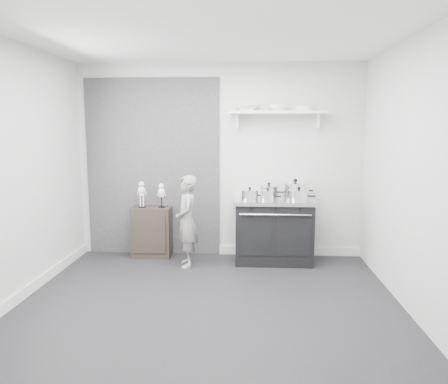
{
  "coord_description": "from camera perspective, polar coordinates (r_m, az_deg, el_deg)",
  "views": [
    {
      "loc": [
        0.42,
        -4.34,
        1.82
      ],
      "look_at": [
        0.11,
        0.95,
        1.03
      ],
      "focal_mm": 35.0,
      "sensor_mm": 36.0,
      "label": 1
    }
  ],
  "objects": [
    {
      "name": "pot_back_left",
      "position": [
        5.99,
        5.88,
        0.08
      ],
      "size": [
        0.34,
        0.26,
        0.21
      ],
      "color": "white",
      "rests_on": "stove"
    },
    {
      "name": "child",
      "position": [
        5.73,
        -4.88,
        -3.82
      ],
      "size": [
        0.38,
        0.49,
        1.2
      ],
      "primitive_type": "imported",
      "rotation": [
        0.0,
        0.0,
        -1.36
      ],
      "color": "gray",
      "rests_on": "ground"
    },
    {
      "name": "skeleton_torso",
      "position": [
        6.14,
        -8.17,
        -0.23
      ],
      "size": [
        0.11,
        0.07,
        0.39
      ],
      "primitive_type": null,
      "color": "white",
      "rests_on": "side_cabinet"
    },
    {
      "name": "room_shell",
      "position": [
        4.52,
        -3.14,
        6.17
      ],
      "size": [
        4.02,
        3.62,
        2.71
      ],
      "color": "#B9B9B7",
      "rests_on": "ground"
    },
    {
      "name": "skeleton_full",
      "position": [
        6.2,
        -10.71,
        -0.06
      ],
      "size": [
        0.12,
        0.08,
        0.42
      ],
      "primitive_type": null,
      "color": "white",
      "rests_on": "side_cabinet"
    },
    {
      "name": "pot_front_center",
      "position": [
        5.7,
        5.71,
        -0.48
      ],
      "size": [
        0.27,
        0.18,
        0.17
      ],
      "color": "white",
      "rests_on": "stove"
    },
    {
      "name": "side_cabinet",
      "position": [
        6.27,
        -9.41,
        -5.17
      ],
      "size": [
        0.54,
        0.32,
        0.71
      ],
      "primitive_type": "cube",
      "color": "black",
      "rests_on": "ground"
    },
    {
      "name": "pot_front_right",
      "position": [
        5.76,
        9.74,
        -0.43
      ],
      "size": [
        0.34,
        0.25,
        0.19
      ],
      "color": "white",
      "rests_on": "stove"
    },
    {
      "name": "plate_stack",
      "position": [
        6.06,
        10.47,
        10.7
      ],
      "size": [
        0.26,
        0.26,
        0.06
      ],
      "primitive_type": "cylinder",
      "color": "silver",
      "rests_on": "wall_shelf"
    },
    {
      "name": "bowl_large",
      "position": [
        6.01,
        3.05,
        10.93
      ],
      "size": [
        0.32,
        0.32,
        0.08
      ],
      "primitive_type": "imported",
      "color": "white",
      "rests_on": "wall_shelf"
    },
    {
      "name": "wall_shelf",
      "position": [
        6.03,
        7.06,
        10.2
      ],
      "size": [
        1.3,
        0.26,
        0.24
      ],
      "color": "white",
      "rests_on": "room_shell"
    },
    {
      "name": "stove",
      "position": [
        5.98,
        6.5,
        -4.95
      ],
      "size": [
        1.08,
        0.67,
        0.87
      ],
      "color": "black",
      "rests_on": "ground"
    },
    {
      "name": "bowl_small",
      "position": [
        6.02,
        7.13,
        10.88
      ],
      "size": [
        0.25,
        0.25,
        0.08
      ],
      "primitive_type": "imported",
      "color": "white",
      "rests_on": "wall_shelf"
    },
    {
      "name": "ground",
      "position": [
        4.72,
        -2.08,
        -14.2
      ],
      "size": [
        4.0,
        4.0,
        0.0
      ],
      "primitive_type": "plane",
      "color": "black",
      "rests_on": "ground"
    },
    {
      "name": "pot_front_left",
      "position": [
        5.77,
        3.39,
        -0.36
      ],
      "size": [
        0.32,
        0.23,
        0.18
      ],
      "color": "white",
      "rests_on": "stove"
    },
    {
      "name": "pot_back_right",
      "position": [
        6.04,
        9.27,
        0.28
      ],
      "size": [
        0.41,
        0.32,
        0.26
      ],
      "color": "white",
      "rests_on": "stove"
    }
  ]
}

